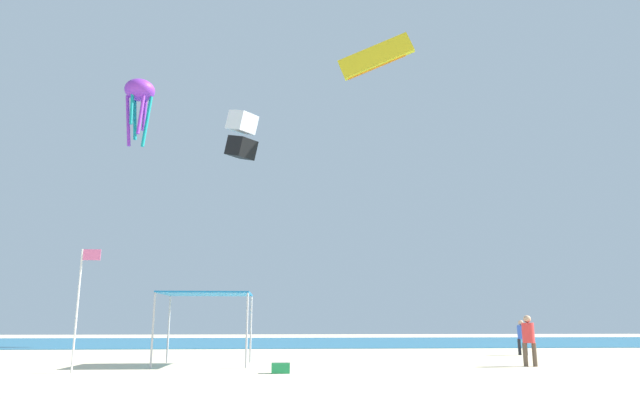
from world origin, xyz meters
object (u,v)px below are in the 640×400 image
canopy_tent (207,297)px  person_near_tent (528,336)px  kite_parafoil_yellow (376,57)px  kite_box_white (242,135)px  kite_octopus_purple (140,94)px  banner_flag (80,297)px  cooler_box (281,367)px  person_leftmost (522,334)px

canopy_tent → person_near_tent: size_ratio=1.83×
kite_parafoil_yellow → canopy_tent: bearing=74.3°
person_near_tent → kite_box_white: bearing=136.8°
person_near_tent → canopy_tent: bearing=-173.9°
kite_octopus_purple → kite_parafoil_yellow: (17.01, 0.77, 3.81)m
kite_box_white → kite_parafoil_yellow: 11.94m
canopy_tent → person_near_tent: canopy_tent is taller
banner_flag → kite_box_white: 22.53m
cooler_box → canopy_tent: bearing=129.4°
person_near_tent → person_leftmost: size_ratio=1.09×
canopy_tent → kite_parafoil_yellow: 26.95m
person_leftmost → banner_flag: (-17.88, -8.37, 1.33)m
cooler_box → person_leftmost: bearing=37.5°
banner_flag → cooler_box: (6.33, -0.49, -2.11)m
canopy_tent → kite_parafoil_yellow: bearing=60.4°
banner_flag → kite_box_white: bearing=79.6°
person_leftmost → kite_box_white: bearing=-20.1°
canopy_tent → kite_octopus_purple: bearing=114.5°
person_leftmost → kite_parafoil_yellow: bearing=-52.2°
cooler_box → kite_box_white: (-2.88, 19.26, 14.08)m
cooler_box → kite_octopus_purple: bearing=117.4°
person_leftmost → banner_flag: 19.79m
cooler_box → kite_parafoil_yellow: bearing=71.3°
canopy_tent → kite_octopus_purple: kite_octopus_purple is taller
canopy_tent → kite_box_white: kite_box_white is taller
kite_octopus_purple → banner_flag: bearing=-141.0°
person_near_tent → kite_octopus_purple: (-18.93, 17.51, 16.20)m
person_near_tent → kite_box_white: kite_box_white is taller
person_near_tent → cooler_box: 9.08m
kite_box_white → banner_flag: bearing=31.0°
canopy_tent → kite_box_white: bearing=90.4°
person_leftmost → person_near_tent: bearing=83.8°
person_leftmost → kite_parafoil_yellow: (-4.67, 11.45, 20.10)m
person_leftmost → kite_parafoil_yellow: 23.60m
canopy_tent → kite_parafoil_yellow: (9.64, 16.96, 18.60)m
cooler_box → kite_box_white: 24.03m
canopy_tent → person_near_tent: 11.73m
canopy_tent → kite_octopus_purple: (-7.36, 16.18, 14.79)m
person_near_tent → kite_octopus_purple: size_ratio=0.36×
banner_flag → kite_parafoil_yellow: bearing=56.3°
banner_flag → kite_octopus_purple: kite_octopus_purple is taller
banner_flag → kite_octopus_purple: bearing=101.3°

